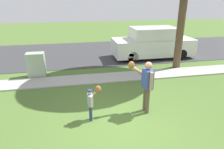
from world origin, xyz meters
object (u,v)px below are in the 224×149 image
person_adult (146,82)px  parked_van_white (153,43)px  utility_cabinet (36,65)px  baseball (130,113)px  person_child (92,99)px

person_adult → parked_van_white: size_ratio=0.35×
utility_cabinet → baseball: bearing=-50.6°
person_child → utility_cabinet: utility_cabinet is taller
person_adult → person_child: (-1.77, -0.12, -0.37)m
utility_cabinet → parked_van_white: size_ratio=0.24×
person_adult → utility_cabinet: 5.81m
person_adult → utility_cabinet: person_adult is taller
baseball → utility_cabinet: utility_cabinet is taller
person_adult → person_child: size_ratio=1.63×
person_child → utility_cabinet: bearing=112.8°
person_adult → baseball: bearing=1.0°
person_adult → parked_van_white: bearing=-118.4°
baseball → person_adult: bearing=5.6°
utility_cabinet → parked_van_white: 7.10m
person_adult → parked_van_white: (2.78, 6.27, -0.18)m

